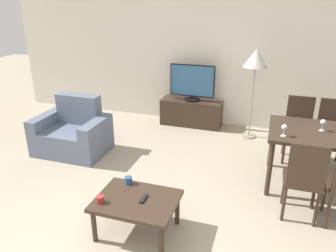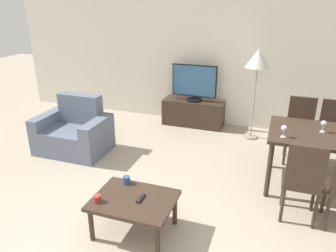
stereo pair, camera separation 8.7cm
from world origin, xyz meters
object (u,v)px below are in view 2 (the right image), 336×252
object	(u,v)px
tv	(194,83)
cup_white_near	(126,180)
armchair	(74,133)
tv_stand	(193,113)
dining_table	(322,140)
floor_lamp	(258,62)
wine_glass_center	(324,124)
coffee_table	(134,203)
dining_chair_far_left	(300,127)
wine_glass_left	(284,129)
cup_colored_far	(97,198)
dining_chair_far	(333,131)
remote_primary	(141,198)
dining_chair_near	(303,179)

from	to	relation	value
tv	cup_white_near	world-z (taller)	tv
armchair	tv_stand	distance (m)	2.20
dining_table	tv	bearing A→B (deg)	141.91
floor_lamp	tv_stand	bearing A→B (deg)	167.95
tv	armchair	bearing A→B (deg)	-131.49
armchair	wine_glass_center	distance (m)	3.51
tv	coffee_table	distance (m)	3.13
dining_table	cup_white_near	bearing A→B (deg)	-147.51
coffee_table	wine_glass_center	xyz separation A→B (m)	(1.78, 1.54, 0.51)
dining_chair_far_left	wine_glass_left	xyz separation A→B (m)	(-0.24, -1.03, 0.34)
dining_chair_far_left	wine_glass_left	bearing A→B (deg)	-102.99
floor_lamp	cup_colored_far	distance (m)	3.35
coffee_table	dining_table	xyz separation A→B (m)	(1.79, 1.50, 0.31)
coffee_table	wine_glass_left	size ratio (longest dim) A/B	5.53
dining_chair_far	remote_primary	bearing A→B (deg)	-130.87
dining_table	dining_chair_far	bearing A→B (deg)	74.03
floor_lamp	remote_primary	bearing A→B (deg)	-105.49
dining_chair_near	dining_chair_far	bearing A→B (deg)	74.03
remote_primary	wine_glass_left	xyz separation A→B (m)	(1.27, 1.21, 0.45)
tv_stand	remote_primary	distance (m)	3.09
coffee_table	dining_chair_far	distance (m)	3.03
tv_stand	cup_white_near	size ratio (longest dim) A/B	13.79
armchair	coffee_table	world-z (taller)	armchair
dining_table	dining_chair_far_left	world-z (taller)	dining_chair_far_left
dining_chair_near	wine_glass_left	world-z (taller)	dining_chair_near
cup_white_near	dining_chair_near	bearing A→B (deg)	16.04
floor_lamp	cup_white_near	bearing A→B (deg)	-111.85
dining_chair_near	dining_chair_far	world-z (taller)	same
coffee_table	wine_glass_left	bearing A→B (deg)	42.58
dining_table	wine_glass_center	distance (m)	0.20
dining_chair_far	armchair	bearing A→B (deg)	-167.45
tv	dining_table	xyz separation A→B (m)	(2.02, -1.58, -0.15)
dining_chair_far_left	tv	bearing A→B (deg)	155.37
floor_lamp	cup_white_near	distance (m)	2.95
coffee_table	dining_chair_far	bearing A→B (deg)	48.35
tv_stand	dining_chair_near	xyz separation A→B (m)	(1.80, -2.34, 0.28)
tv_stand	dining_chair_far_left	xyz separation A→B (m)	(1.80, -0.83, 0.28)
dining_chair_far_left	cup_colored_far	size ratio (longest dim) A/B	12.13
tv	dining_chair_far_left	bearing A→B (deg)	-24.63
wine_glass_center	wine_glass_left	bearing A→B (deg)	-144.48
wine_glass_left	wine_glass_center	size ratio (longest dim) A/B	1.00
wine_glass_left	remote_primary	bearing A→B (deg)	-136.31
cup_colored_far	wine_glass_left	world-z (taller)	wine_glass_left
tv	wine_glass_left	bearing A→B (deg)	-49.84
tv	cup_white_near	distance (m)	2.87
armchair	tv	xyz separation A→B (m)	(1.46, 1.65, 0.52)
dining_chair_near	wine_glass_center	size ratio (longest dim) A/B	6.39
tv_stand	dining_chair_far_left	size ratio (longest dim) A/B	1.19
armchair	wine_glass_center	size ratio (longest dim) A/B	7.23
coffee_table	cup_white_near	world-z (taller)	cup_white_near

